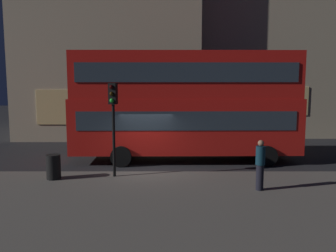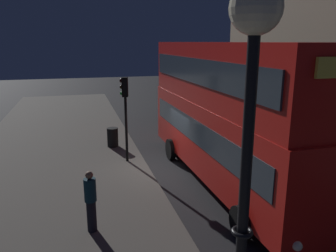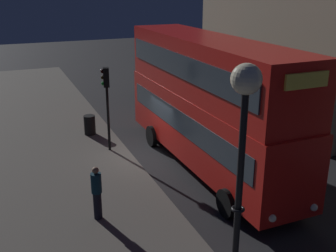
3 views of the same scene
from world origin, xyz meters
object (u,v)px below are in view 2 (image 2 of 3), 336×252
at_px(traffic_light_near_kerb, 125,102).
at_px(litter_bin, 113,137).
at_px(double_decker_bus, 226,108).
at_px(pedestrian, 91,200).
at_px(street_lamp, 250,105).

height_order(traffic_light_near_kerb, litter_bin, traffic_light_near_kerb).
height_order(double_decker_bus, litter_bin, double_decker_bus).
height_order(pedestrian, litter_bin, pedestrian).
distance_m(street_lamp, pedestrian, 6.85).
bearing_deg(street_lamp, double_decker_bus, 156.32).
xyz_separation_m(traffic_light_near_kerb, litter_bin, (-2.39, -0.37, -2.27)).
bearing_deg(double_decker_bus, street_lamp, -24.41).
bearing_deg(traffic_light_near_kerb, pedestrian, -4.82).
bearing_deg(litter_bin, street_lamp, 1.05).
relative_size(street_lamp, pedestrian, 3.25).
xyz_separation_m(double_decker_bus, traffic_light_near_kerb, (-3.07, -3.38, -0.13)).
relative_size(double_decker_bus, street_lamp, 1.90).
xyz_separation_m(traffic_light_near_kerb, street_lamp, (11.06, -0.12, 1.86)).
height_order(traffic_light_near_kerb, pedestrian, traffic_light_near_kerb).
relative_size(double_decker_bus, traffic_light_near_kerb, 2.96).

